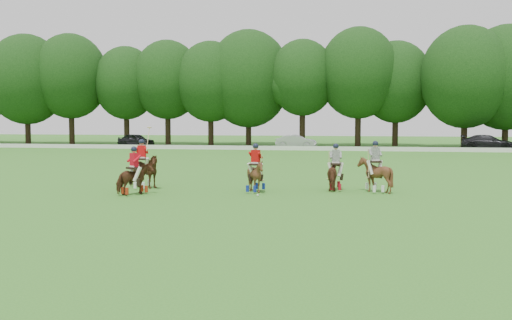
% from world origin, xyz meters
% --- Properties ---
extents(ground, '(180.00, 180.00, 0.00)m').
position_xyz_m(ground, '(0.00, 0.00, 0.00)').
color(ground, '#327521').
rests_on(ground, ground).
extents(tree_line, '(117.98, 14.32, 14.75)m').
position_xyz_m(tree_line, '(0.26, 48.05, 8.23)').
color(tree_line, black).
rests_on(tree_line, ground).
extents(boundary_rail, '(120.00, 0.10, 0.44)m').
position_xyz_m(boundary_rail, '(0.00, 38.00, 0.22)').
color(boundary_rail, white).
rests_on(boundary_rail, ground).
extents(car_left, '(4.89, 3.11, 1.55)m').
position_xyz_m(car_left, '(-19.19, 42.50, 0.78)').
color(car_left, black).
rests_on(car_left, ground).
extents(car_mid, '(4.61, 1.82, 1.49)m').
position_xyz_m(car_mid, '(-0.17, 42.50, 0.75)').
color(car_mid, '#AAAAB0').
rests_on(car_mid, ground).
extents(car_right, '(5.83, 3.47, 1.58)m').
position_xyz_m(car_right, '(20.24, 42.50, 0.79)').
color(car_right, black).
rests_on(car_right, ground).
extents(polo_red_a, '(1.48, 1.73, 2.09)m').
position_xyz_m(polo_red_a, '(-2.74, 1.85, 0.74)').
color(polo_red_a, '#452612').
rests_on(polo_red_a, ground).
extents(polo_red_b, '(1.78, 1.59, 2.85)m').
position_xyz_m(polo_red_b, '(-3.26, 4.05, 0.83)').
color(polo_red_b, '#452612').
rests_on(polo_red_b, ground).
extents(polo_red_c, '(1.41, 1.53, 2.18)m').
position_xyz_m(polo_red_c, '(2.25, 3.60, 0.77)').
color(polo_red_c, '#452612').
rests_on(polo_red_c, ground).
extents(polo_stripe_a, '(1.06, 1.73, 2.14)m').
position_xyz_m(polo_stripe_a, '(5.73, 4.92, 0.76)').
color(polo_stripe_a, '#452612').
rests_on(polo_stripe_a, ground).
extents(polo_stripe_b, '(1.61, 1.72, 2.29)m').
position_xyz_m(polo_stripe_b, '(7.48, 4.58, 0.82)').
color(polo_stripe_b, '#452612').
rests_on(polo_stripe_b, ground).
extents(polo_ball, '(0.09, 0.09, 0.09)m').
position_xyz_m(polo_ball, '(2.57, 2.32, 0.04)').
color(polo_ball, white).
rests_on(polo_ball, ground).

